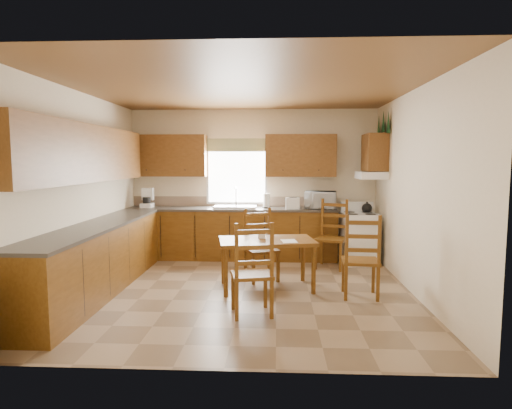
{
  "coord_description": "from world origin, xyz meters",
  "views": [
    {
      "loc": [
        0.44,
        -5.66,
        1.75
      ],
      "look_at": [
        0.15,
        0.3,
        1.15
      ],
      "focal_mm": 30.0,
      "sensor_mm": 36.0,
      "label": 1
    }
  ],
  "objects_px": {
    "stove": "(359,239)",
    "chair_near_right": "(361,256)",
    "dining_table": "(267,264)",
    "chair_far_left": "(262,245)",
    "chair_far_right": "(331,234)",
    "chair_near_left": "(252,268)",
    "microwave": "(321,200)"
  },
  "relations": [
    {
      "from": "microwave",
      "to": "chair_far_left",
      "type": "bearing_deg",
      "value": -116.12
    },
    {
      "from": "dining_table",
      "to": "stove",
      "type": "bearing_deg",
      "value": 35.26
    },
    {
      "from": "chair_far_right",
      "to": "chair_near_left",
      "type": "bearing_deg",
      "value": -96.87
    },
    {
      "from": "stove",
      "to": "chair_far_left",
      "type": "height_order",
      "value": "chair_far_left"
    },
    {
      "from": "stove",
      "to": "chair_near_left",
      "type": "distance_m",
      "value": 3.08
    },
    {
      "from": "dining_table",
      "to": "chair_near_right",
      "type": "xyz_separation_m",
      "value": [
        1.22,
        -0.29,
        0.2
      ]
    },
    {
      "from": "dining_table",
      "to": "chair_far_left",
      "type": "bearing_deg",
      "value": 91.96
    },
    {
      "from": "chair_near_left",
      "to": "stove",
      "type": "bearing_deg",
      "value": -136.06
    },
    {
      "from": "chair_near_right",
      "to": "chair_far_right",
      "type": "distance_m",
      "value": 1.5
    },
    {
      "from": "chair_near_right",
      "to": "dining_table",
      "type": "bearing_deg",
      "value": -9.62
    },
    {
      "from": "dining_table",
      "to": "chair_near_left",
      "type": "distance_m",
      "value": 1.03
    },
    {
      "from": "microwave",
      "to": "dining_table",
      "type": "xyz_separation_m",
      "value": [
        -0.91,
        -1.83,
        -0.73
      ]
    },
    {
      "from": "chair_near_left",
      "to": "chair_far_left",
      "type": "height_order",
      "value": "chair_near_left"
    },
    {
      "from": "dining_table",
      "to": "chair_far_left",
      "type": "height_order",
      "value": "chair_far_left"
    },
    {
      "from": "dining_table",
      "to": "chair_far_right",
      "type": "relative_size",
      "value": 1.15
    },
    {
      "from": "chair_near_right",
      "to": "chair_near_left",
      "type": "bearing_deg",
      "value": 31.25
    },
    {
      "from": "dining_table",
      "to": "chair_far_left",
      "type": "relative_size",
      "value": 1.23
    },
    {
      "from": "chair_far_left",
      "to": "chair_far_right",
      "type": "height_order",
      "value": "chair_far_right"
    },
    {
      "from": "dining_table",
      "to": "chair_far_right",
      "type": "distance_m",
      "value": 1.59
    },
    {
      "from": "microwave",
      "to": "dining_table",
      "type": "height_order",
      "value": "microwave"
    },
    {
      "from": "dining_table",
      "to": "chair_far_left",
      "type": "xyz_separation_m",
      "value": [
        -0.09,
        0.41,
        0.18
      ]
    },
    {
      "from": "chair_far_right",
      "to": "microwave",
      "type": "bearing_deg",
      "value": 121.93
    },
    {
      "from": "dining_table",
      "to": "chair_near_right",
      "type": "distance_m",
      "value": 1.27
    },
    {
      "from": "stove",
      "to": "chair_near_right",
      "type": "relative_size",
      "value": 0.78
    },
    {
      "from": "chair_near_right",
      "to": "chair_far_left",
      "type": "relative_size",
      "value": 1.04
    },
    {
      "from": "chair_far_right",
      "to": "stove",
      "type": "bearing_deg",
      "value": 55.8
    },
    {
      "from": "chair_near_left",
      "to": "chair_near_right",
      "type": "height_order",
      "value": "chair_near_right"
    },
    {
      "from": "dining_table",
      "to": "chair_far_right",
      "type": "xyz_separation_m",
      "value": [
        1.03,
        1.2,
        0.21
      ]
    },
    {
      "from": "chair_near_left",
      "to": "chair_far_right",
      "type": "distance_m",
      "value": 2.5
    },
    {
      "from": "stove",
      "to": "chair_near_right",
      "type": "xyz_separation_m",
      "value": [
        -0.34,
        -1.85,
        0.12
      ]
    },
    {
      "from": "microwave",
      "to": "chair_far_left",
      "type": "distance_m",
      "value": 1.82
    },
    {
      "from": "microwave",
      "to": "chair_near_right",
      "type": "distance_m",
      "value": 2.21
    }
  ]
}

